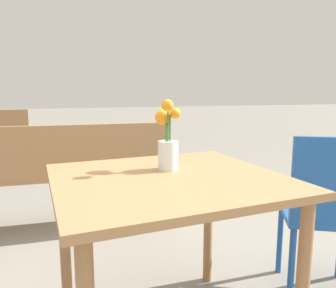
% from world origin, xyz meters
% --- Properties ---
extents(table_front, '(0.97, 0.91, 0.75)m').
position_xyz_m(table_front, '(0.00, 0.00, 0.65)').
color(table_front, '#9E7047').
rests_on(table_front, ground_plane).
extents(flower_vase, '(0.11, 0.13, 0.31)m').
position_xyz_m(flower_vase, '(0.03, 0.11, 0.86)').
color(flower_vase, silver).
rests_on(flower_vase, table_front).
extents(cafe_chair, '(0.54, 0.54, 0.89)m').
position_xyz_m(cafe_chair, '(0.85, 0.04, 0.51)').
color(cafe_chair, '#1E519E').
rests_on(cafe_chair, ground_plane).
extents(bench_near, '(1.58, 0.41, 0.85)m').
position_xyz_m(bench_near, '(-0.40, 1.33, 0.46)').
color(bench_near, '#9E7047').
rests_on(bench_near, ground_plane).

